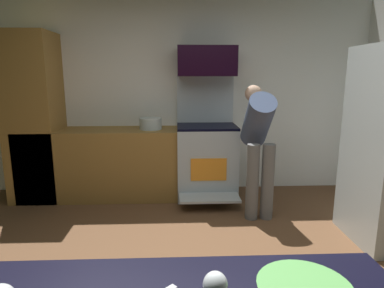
% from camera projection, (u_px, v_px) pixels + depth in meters
% --- Properties ---
extents(ground_plane, '(5.20, 4.80, 0.02)m').
position_uv_depth(ground_plane, '(191.00, 287.00, 2.53)').
color(ground_plane, brown).
extents(wall_back, '(5.20, 0.12, 2.60)m').
position_uv_depth(wall_back, '(184.00, 96.00, 4.55)').
color(wall_back, silver).
rests_on(wall_back, ground).
extents(lower_cabinet_run, '(2.40, 0.60, 0.90)m').
position_uv_depth(lower_cabinet_run, '(117.00, 163.00, 4.33)').
color(lower_cabinet_run, olive).
rests_on(lower_cabinet_run, ground).
extents(cabinet_column, '(0.60, 0.60, 2.10)m').
position_uv_depth(cabinet_column, '(34.00, 118.00, 4.17)').
color(cabinet_column, olive).
rests_on(cabinet_column, ground).
extents(oven_range, '(0.76, 0.94, 1.57)m').
position_uv_depth(oven_range, '(206.00, 158.00, 4.36)').
color(oven_range, '#AEB9C0').
rests_on(oven_range, ground).
extents(microwave, '(0.74, 0.38, 0.37)m').
position_uv_depth(microwave, '(207.00, 61.00, 4.20)').
color(microwave, black).
rests_on(microwave, oven_range).
extents(person_cook, '(0.31, 0.69, 1.47)m').
position_uv_depth(person_cook, '(258.00, 139.00, 3.72)').
color(person_cook, '#5F5F5F').
rests_on(person_cook, ground).
extents(wine_glass_mid, '(0.07, 0.07, 0.18)m').
position_uv_depth(wine_glass_mid, '(215.00, 288.00, 0.88)').
color(wine_glass_mid, silver).
rests_on(wine_glass_mid, counter_island).
extents(stock_pot, '(0.29, 0.29, 0.15)m').
position_uv_depth(stock_pot, '(151.00, 124.00, 4.25)').
color(stock_pot, '#B2C0C2').
rests_on(stock_pot, lower_cabinet_run).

